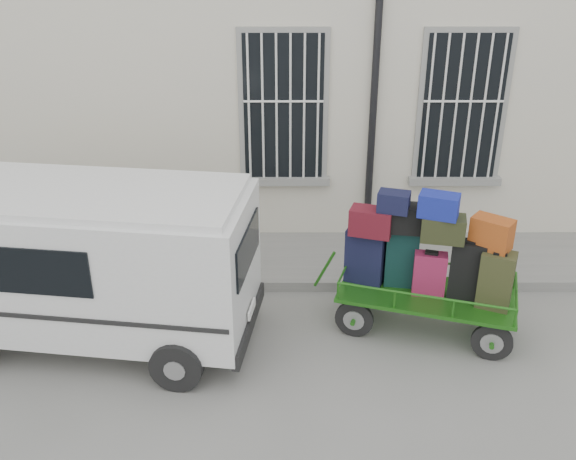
{
  "coord_description": "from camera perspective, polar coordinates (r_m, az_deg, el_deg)",
  "views": [
    {
      "loc": [
        -0.35,
        -6.54,
        4.74
      ],
      "look_at": [
        -0.34,
        1.0,
        1.15
      ],
      "focal_mm": 40.0,
      "sensor_mm": 36.0,
      "label": 1
    }
  ],
  "objects": [
    {
      "name": "building",
      "position": [
        12.17,
        1.61,
        17.23
      ],
      "size": [
        24.0,
        5.15,
        6.0
      ],
      "color": "beige",
      "rests_on": "ground"
    },
    {
      "name": "sidewalk",
      "position": [
        9.92,
        1.93,
        -2.61
      ],
      "size": [
        24.0,
        1.7,
        0.15
      ],
      "primitive_type": "cube",
      "color": "slate",
      "rests_on": "ground"
    },
    {
      "name": "ground",
      "position": [
        8.09,
        2.43,
        -10.44
      ],
      "size": [
        80.0,
        80.0,
        0.0
      ],
      "primitive_type": "plane",
      "color": "slate",
      "rests_on": "ground"
    },
    {
      "name": "luggage_cart",
      "position": [
        8.09,
        12.23,
        -2.84
      ],
      "size": [
        2.59,
        1.58,
        1.92
      ],
      "rotation": [
        0.0,
        0.0,
        -0.3
      ],
      "color": "black",
      "rests_on": "ground"
    },
    {
      "name": "van",
      "position": [
        8.04,
        -17.47,
        -2.27
      ],
      "size": [
        4.19,
        2.25,
        2.02
      ],
      "rotation": [
        0.0,
        0.0,
        -0.14
      ],
      "color": "white",
      "rests_on": "ground"
    }
  ]
}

